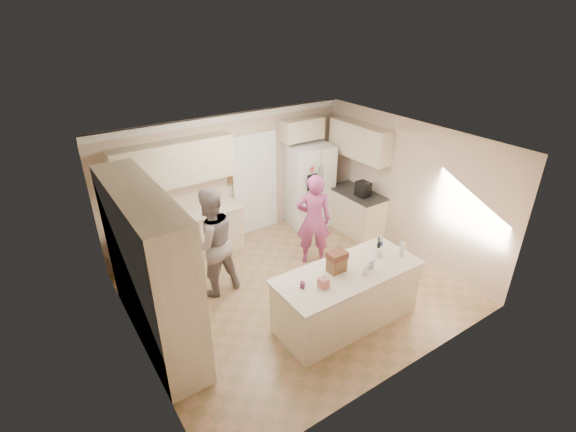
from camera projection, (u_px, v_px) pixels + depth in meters
floor at (294, 289)px, 7.27m from camera, size 5.20×4.60×0.02m
ceiling at (296, 144)px, 6.09m from camera, size 5.20×4.60×0.02m
wall_back at (230, 179)px, 8.39m from camera, size 5.20×0.02×2.60m
wall_front at (405, 298)px, 4.97m from camera, size 5.20×0.02×2.60m
wall_left at (129, 276)px, 5.38m from camera, size 0.02×4.60×2.60m
wall_right at (407, 187)px, 7.98m from camera, size 0.02×4.60×2.60m
crown_back at (227, 118)px, 7.80m from camera, size 5.20×0.08×0.12m
pantry_bank at (150, 269)px, 5.74m from camera, size 0.60×2.60×2.35m
back_base_cab at (186, 238)px, 7.98m from camera, size 2.20×0.60×0.88m
back_countertop at (183, 217)px, 7.76m from camera, size 2.24×0.63×0.04m
back_upper_cab at (174, 164)px, 7.41m from camera, size 2.20×0.35×0.80m
doorway_opening at (255, 185)px, 8.75m from camera, size 0.90×0.06×2.10m
doorway_casing at (255, 185)px, 8.73m from camera, size 1.02×0.03×2.22m
wall_frame_upper at (231, 167)px, 8.26m from camera, size 0.15×0.02×0.20m
wall_frame_lower at (232, 180)px, 8.38m from camera, size 0.15×0.02×0.20m
refrigerator at (310, 186)px, 9.10m from camera, size 0.99×0.82×1.80m
fridge_seam at (320, 191)px, 8.83m from camera, size 0.02×0.02×1.78m
fridge_dispenser at (312, 182)px, 8.60m from camera, size 0.22×0.03×0.35m
fridge_handle_l at (318, 185)px, 8.73m from camera, size 0.02×0.02×0.85m
fridge_handle_r at (322, 184)px, 8.78m from camera, size 0.02×0.02×0.85m
over_fridge_cab at (302, 129)px, 8.71m from camera, size 0.95×0.35×0.45m
right_base_cab at (356, 212)px, 8.95m from camera, size 0.60×1.20×0.88m
right_countertop at (357, 193)px, 8.74m from camera, size 0.63×1.24×0.04m
right_upper_cab at (359, 141)px, 8.48m from camera, size 0.35×1.50×0.70m
coffee_maker at (363, 189)px, 8.50m from camera, size 0.22×0.28×0.30m
island_base at (346, 297)px, 6.36m from camera, size 2.20×0.90×0.88m
island_top at (348, 272)px, 6.15m from camera, size 2.28×0.96×0.05m
utensil_crock at (378, 252)px, 6.46m from camera, size 0.13×0.13×0.15m
tissue_box at (324, 283)px, 5.76m from camera, size 0.13×0.13×0.14m
tissue_plume at (324, 276)px, 5.71m from camera, size 0.08×0.08×0.08m
dollhouse_body at (337, 265)px, 6.09m from camera, size 0.26×0.18×0.22m
dollhouse_roof at (337, 255)px, 6.01m from camera, size 0.28×0.20×0.10m
jam_jar at (302, 285)px, 5.76m from camera, size 0.07×0.07×0.09m
greeting_card_a at (366, 270)px, 6.03m from camera, size 0.12×0.06×0.16m
greeting_card_b at (371, 265)px, 6.14m from camera, size 0.12×0.05×0.16m
water_bottle at (402, 249)px, 6.44m from camera, size 0.07×0.07×0.24m
shaker_salt at (378, 246)px, 6.69m from camera, size 0.05×0.05×0.09m
shaker_pepper at (381, 245)px, 6.72m from camera, size 0.05×0.05×0.09m
teen_boy at (211, 243)px, 6.81m from camera, size 0.98×0.79×1.90m
teen_girl at (314, 220)px, 7.67m from camera, size 0.77×0.71×1.77m
fridge_magnets at (320, 191)px, 8.83m from camera, size 0.76×0.02×1.44m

